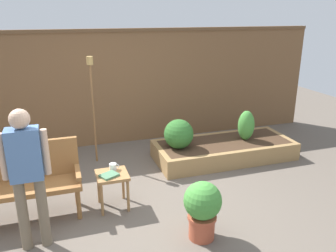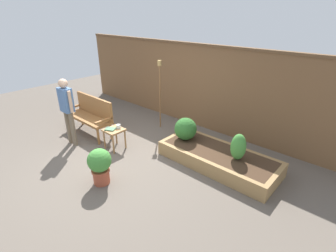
{
  "view_description": "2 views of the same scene",
  "coord_description": "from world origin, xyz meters",
  "px_view_note": "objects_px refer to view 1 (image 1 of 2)",
  "views": [
    {
      "loc": [
        -0.9,
        -3.69,
        2.44
      ],
      "look_at": [
        0.53,
        0.71,
        0.88
      ],
      "focal_mm": 36.35,
      "sensor_mm": 36.0,
      "label": 1
    },
    {
      "loc": [
        3.89,
        -2.7,
        2.86
      ],
      "look_at": [
        0.51,
        1.07,
        0.55
      ],
      "focal_mm": 26.86,
      "sensor_mm": 36.0,
      "label": 2
    }
  ],
  "objects_px": {
    "shrub_far_corner": "(246,125)",
    "tiki_torch": "(92,92)",
    "side_table": "(112,179)",
    "shrub_near_bench": "(179,134)",
    "garden_bench": "(19,177)",
    "potted_boxwood": "(202,207)",
    "cup_on_table": "(113,167)",
    "book_on_table": "(109,175)",
    "person_by_bench": "(27,169)"
  },
  "relations": [
    {
      "from": "side_table",
      "to": "book_on_table",
      "type": "relative_size",
      "value": 2.26
    },
    {
      "from": "garden_bench",
      "to": "book_on_table",
      "type": "height_order",
      "value": "garden_bench"
    },
    {
      "from": "garden_bench",
      "to": "cup_on_table",
      "type": "relative_size",
      "value": 11.17
    },
    {
      "from": "shrub_near_bench",
      "to": "shrub_far_corner",
      "type": "bearing_deg",
      "value": 0.0
    },
    {
      "from": "tiki_torch",
      "to": "side_table",
      "type": "bearing_deg",
      "value": -88.66
    },
    {
      "from": "cup_on_table",
      "to": "garden_bench",
      "type": "bearing_deg",
      "value": 178.47
    },
    {
      "from": "shrub_near_bench",
      "to": "shrub_far_corner",
      "type": "relative_size",
      "value": 0.93
    },
    {
      "from": "side_table",
      "to": "tiki_torch",
      "type": "height_order",
      "value": "tiki_torch"
    },
    {
      "from": "shrub_far_corner",
      "to": "person_by_bench",
      "type": "bearing_deg",
      "value": -156.3
    },
    {
      "from": "cup_on_table",
      "to": "person_by_bench",
      "type": "xyz_separation_m",
      "value": [
        -0.96,
        -0.64,
        0.41
      ]
    },
    {
      "from": "side_table",
      "to": "shrub_near_bench",
      "type": "xyz_separation_m",
      "value": [
        1.25,
        0.97,
        0.15
      ]
    },
    {
      "from": "cup_on_table",
      "to": "shrub_far_corner",
      "type": "bearing_deg",
      "value": 19.36
    },
    {
      "from": "potted_boxwood",
      "to": "tiki_torch",
      "type": "height_order",
      "value": "tiki_torch"
    },
    {
      "from": "book_on_table",
      "to": "shrub_far_corner",
      "type": "distance_m",
      "value": 2.75
    },
    {
      "from": "side_table",
      "to": "potted_boxwood",
      "type": "distance_m",
      "value": 1.27
    },
    {
      "from": "garden_bench",
      "to": "book_on_table",
      "type": "xyz_separation_m",
      "value": [
        1.06,
        -0.2,
        -0.05
      ]
    },
    {
      "from": "potted_boxwood",
      "to": "shrub_near_bench",
      "type": "height_order",
      "value": "shrub_near_bench"
    },
    {
      "from": "book_on_table",
      "to": "potted_boxwood",
      "type": "height_order",
      "value": "potted_boxwood"
    },
    {
      "from": "tiki_torch",
      "to": "cup_on_table",
      "type": "bearing_deg",
      "value": -87.18
    },
    {
      "from": "garden_bench",
      "to": "potted_boxwood",
      "type": "distance_m",
      "value": 2.24
    },
    {
      "from": "garden_bench",
      "to": "shrub_far_corner",
      "type": "bearing_deg",
      "value": 13.05
    },
    {
      "from": "garden_bench",
      "to": "shrub_near_bench",
      "type": "xyz_separation_m",
      "value": [
        2.36,
        0.84,
        -0.0
      ]
    },
    {
      "from": "book_on_table",
      "to": "shrub_near_bench",
      "type": "relative_size",
      "value": 0.44
    },
    {
      "from": "potted_boxwood",
      "to": "tiki_torch",
      "type": "xyz_separation_m",
      "value": [
        -0.88,
        2.49,
        0.82
      ]
    },
    {
      "from": "potted_boxwood",
      "to": "shrub_far_corner",
      "type": "distance_m",
      "value": 2.55
    },
    {
      "from": "garden_bench",
      "to": "tiki_torch",
      "type": "relative_size",
      "value": 0.81
    },
    {
      "from": "tiki_torch",
      "to": "shrub_far_corner",
      "type": "bearing_deg",
      "value": -12.42
    },
    {
      "from": "potted_boxwood",
      "to": "tiki_torch",
      "type": "relative_size",
      "value": 0.39
    },
    {
      "from": "cup_on_table",
      "to": "shrub_near_bench",
      "type": "bearing_deg",
      "value": 35.42
    },
    {
      "from": "shrub_far_corner",
      "to": "tiki_torch",
      "type": "relative_size",
      "value": 0.29
    },
    {
      "from": "side_table",
      "to": "tiki_torch",
      "type": "relative_size",
      "value": 0.27
    },
    {
      "from": "side_table",
      "to": "shrub_far_corner",
      "type": "distance_m",
      "value": 2.69
    },
    {
      "from": "side_table",
      "to": "shrub_far_corner",
      "type": "relative_size",
      "value": 0.92
    },
    {
      "from": "cup_on_table",
      "to": "tiki_torch",
      "type": "height_order",
      "value": "tiki_torch"
    },
    {
      "from": "side_table",
      "to": "shrub_far_corner",
      "type": "height_order",
      "value": "shrub_far_corner"
    },
    {
      "from": "cup_on_table",
      "to": "person_by_bench",
      "type": "distance_m",
      "value": 1.23
    },
    {
      "from": "potted_boxwood",
      "to": "shrub_near_bench",
      "type": "bearing_deg",
      "value": 77.93
    },
    {
      "from": "tiki_torch",
      "to": "person_by_bench",
      "type": "bearing_deg",
      "value": -113.35
    },
    {
      "from": "book_on_table",
      "to": "tiki_torch",
      "type": "height_order",
      "value": "tiki_torch"
    },
    {
      "from": "cup_on_table",
      "to": "shrub_near_bench",
      "type": "distance_m",
      "value": 1.5
    },
    {
      "from": "cup_on_table",
      "to": "side_table",
      "type": "bearing_deg",
      "value": -107.96
    },
    {
      "from": "cup_on_table",
      "to": "person_by_bench",
      "type": "bearing_deg",
      "value": -146.44
    },
    {
      "from": "shrub_near_bench",
      "to": "garden_bench",
      "type": "bearing_deg",
      "value": -160.48
    },
    {
      "from": "garden_bench",
      "to": "shrub_far_corner",
      "type": "relative_size",
      "value": 2.75
    },
    {
      "from": "cup_on_table",
      "to": "book_on_table",
      "type": "xyz_separation_m",
      "value": [
        -0.08,
        -0.17,
        -0.03
      ]
    },
    {
      "from": "shrub_far_corner",
      "to": "tiki_torch",
      "type": "distance_m",
      "value": 2.68
    },
    {
      "from": "book_on_table",
      "to": "potted_boxwood",
      "type": "distance_m",
      "value": 1.26
    },
    {
      "from": "side_table",
      "to": "cup_on_table",
      "type": "relative_size",
      "value": 3.72
    },
    {
      "from": "cup_on_table",
      "to": "shrub_near_bench",
      "type": "relative_size",
      "value": 0.26
    },
    {
      "from": "book_on_table",
      "to": "person_by_bench",
      "type": "distance_m",
      "value": 1.09
    }
  ]
}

